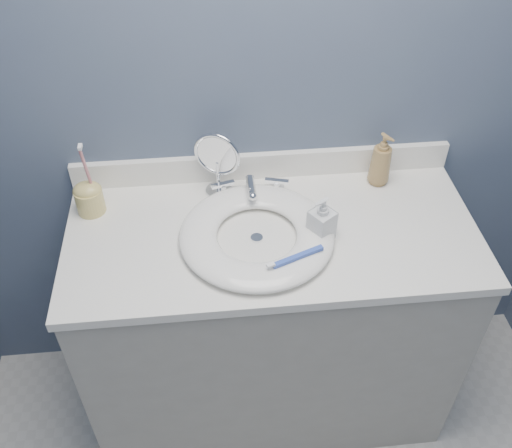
{
  "coord_description": "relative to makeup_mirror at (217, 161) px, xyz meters",
  "views": [
    {
      "loc": [
        -0.17,
        -0.24,
        2.04
      ],
      "look_at": [
        -0.05,
        0.94,
        0.94
      ],
      "focal_mm": 40.0,
      "sensor_mm": 36.0,
      "label": 1
    }
  ],
  "objects": [
    {
      "name": "basin",
      "position": [
        0.1,
        -0.23,
        -0.1
      ],
      "size": [
        0.45,
        0.45,
        0.04
      ],
      "primitive_type": null,
      "color": "white",
      "rests_on": "countertop"
    },
    {
      "name": "back_wall",
      "position": [
        0.15,
        0.08,
        0.2
      ],
      "size": [
        2.2,
        0.02,
        2.4
      ],
      "primitive_type": "cube",
      "color": "#47536B",
      "rests_on": "ground"
    },
    {
      "name": "vanity_cabinet",
      "position": [
        0.15,
        -0.2,
        -0.58
      ],
      "size": [
        1.2,
        0.55,
        0.85
      ],
      "primitive_type": "cube",
      "color": "#A7A499",
      "rests_on": "ground"
    },
    {
      "name": "drain",
      "position": [
        0.1,
        -0.23,
        -0.12
      ],
      "size": [
        0.04,
        0.04,
        0.01
      ],
      "primitive_type": "cylinder",
      "color": "silver",
      "rests_on": "countertop"
    },
    {
      "name": "toothbrush_lying",
      "position": [
        0.19,
        -0.35,
        -0.08
      ],
      "size": [
        0.17,
        0.08,
        0.02
      ],
      "rotation": [
        0.0,
        0.0,
        0.38
      ],
      "color": "#3351B7",
      "rests_on": "basin"
    },
    {
      "name": "toothbrush_holder",
      "position": [
        -0.39,
        -0.05,
        -0.06
      ],
      "size": [
        0.09,
        0.09,
        0.25
      ],
      "rotation": [
        0.0,
        0.0,
        -0.36
      ],
      "color": "tan",
      "rests_on": "countertop"
    },
    {
      "name": "makeup_mirror",
      "position": [
        0.0,
        0.0,
        0.0
      ],
      "size": [
        0.14,
        0.08,
        0.22
      ],
      "rotation": [
        0.0,
        0.0,
        -0.41
      ],
      "color": "silver",
      "rests_on": "countertop"
    },
    {
      "name": "soap_bottle_clear",
      "position": [
        0.28,
        -0.24,
        -0.05
      ],
      "size": [
        0.09,
        0.09,
        0.14
      ],
      "primitive_type": "imported",
      "rotation": [
        0.0,
        0.0,
        -0.96
      ],
      "color": "silver",
      "rests_on": "countertop"
    },
    {
      "name": "countertop",
      "position": [
        0.15,
        -0.2,
        -0.14
      ],
      "size": [
        1.22,
        0.57,
        0.03
      ],
      "primitive_type": "cube",
      "color": "white",
      "rests_on": "vanity_cabinet"
    },
    {
      "name": "faucet",
      "position": [
        0.1,
        -0.03,
        -0.09
      ],
      "size": [
        0.25,
        0.13,
        0.07
      ],
      "color": "silver",
      "rests_on": "countertop"
    },
    {
      "name": "backsplash",
      "position": [
        0.15,
        0.07,
        -0.08
      ],
      "size": [
        1.22,
        0.02,
        0.09
      ],
      "primitive_type": "cube",
      "color": "white",
      "rests_on": "countertop"
    },
    {
      "name": "soap_bottle_amber",
      "position": [
        0.52,
        -0.0,
        -0.03
      ],
      "size": [
        0.1,
        0.1,
        0.18
      ],
      "primitive_type": "imported",
      "rotation": [
        0.0,
        0.0,
        0.51
      ],
      "color": "olive",
      "rests_on": "countertop"
    }
  ]
}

